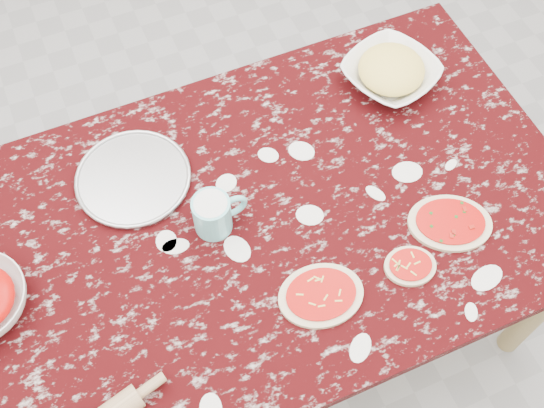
{
  "coord_description": "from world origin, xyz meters",
  "views": [
    {
      "loc": [
        -0.33,
        -0.77,
        2.25
      ],
      "look_at": [
        0.0,
        0.0,
        0.8
      ],
      "focal_mm": 43.59,
      "sensor_mm": 36.0,
      "label": 1
    }
  ],
  "objects": [
    {
      "name": "ground",
      "position": [
        0.0,
        0.0,
        0.0
      ],
      "size": [
        4.0,
        4.0,
        0.0
      ],
      "primitive_type": "plane",
      "color": "gray"
    },
    {
      "name": "worktable",
      "position": [
        0.0,
        0.0,
        0.67
      ],
      "size": [
        1.6,
        1.0,
        0.75
      ],
      "color": "black",
      "rests_on": "ground"
    },
    {
      "name": "cheese_bowl",
      "position": [
        0.5,
        0.28,
        0.78
      ],
      "size": [
        0.33,
        0.33,
        0.06
      ],
      "primitive_type": "imported",
      "rotation": [
        0.0,
        0.0,
        0.36
      ],
      "color": "white",
      "rests_on": "worktable"
    },
    {
      "name": "pizza_tray",
      "position": [
        -0.3,
        0.24,
        0.76
      ],
      "size": [
        0.3,
        0.3,
        0.01
      ],
      "primitive_type": "cylinder",
      "rotation": [
        0.0,
        0.0,
        0.0
      ],
      "color": "#B2B2B7",
      "rests_on": "worktable"
    },
    {
      "name": "pizza_left",
      "position": [
        0.02,
        -0.26,
        0.76
      ],
      "size": [
        0.23,
        0.19,
        0.02
      ],
      "color": "beige",
      "rests_on": "worktable"
    },
    {
      "name": "pizza_mid",
      "position": [
        0.25,
        -0.28,
        0.76
      ],
      "size": [
        0.15,
        0.14,
        0.02
      ],
      "color": "beige",
      "rests_on": "worktable"
    },
    {
      "name": "pizza_right",
      "position": [
        0.41,
        -0.21,
        0.76
      ],
      "size": [
        0.27,
        0.24,
        0.02
      ],
      "color": "beige",
      "rests_on": "worktable"
    },
    {
      "name": "flour_mug",
      "position": [
        -0.15,
        0.03,
        0.81
      ],
      "size": [
        0.15,
        0.1,
        0.11
      ],
      "color": "#6FCDD3",
      "rests_on": "worktable"
    }
  ]
}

